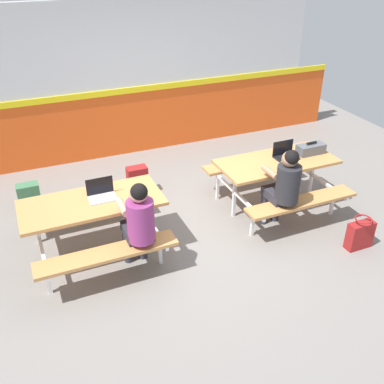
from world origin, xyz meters
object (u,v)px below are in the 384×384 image
Objects in this scene: picnic_table_right at (276,171)px; toolbox_grey at (311,149)px; tote_bag_bright at (360,234)px; laptop_dark at (285,154)px; picnic_table_left at (93,213)px; satchel_spare at (30,198)px; student_further at (284,184)px; backpack_dark at (137,180)px; laptop_silver at (102,194)px; student_nearer at (139,221)px.

toolbox_grey reaches higher than picnic_table_right.
laptop_dark is at bearing 103.92° from tote_bag_bright.
picnic_table_left is 1.50m from satchel_spare.
student_further is 2.27m from backpack_dark.
tote_bag_bright is at bearing -93.57° from toolbox_grey.
picnic_table_left is 3.13m from toolbox_grey.
student_further reaches higher than satchel_spare.
backpack_dark is 1.00× the size of satchel_spare.
laptop_silver reaches higher than toolbox_grey.
laptop_dark is 0.81× the size of toolbox_grey.
picnic_table_right is at bearing 16.46° from student_nearer.
toolbox_grey is at bearing -17.72° from satchel_spare.
laptop_silver is at bearing 114.43° from student_nearer.
backpack_dark is at bearing 132.13° from tote_bag_bright.
student_nearer reaches higher than picnic_table_right.
tote_bag_bright is at bearing -69.41° from picnic_table_right.
laptop_silver is at bearing -122.58° from backpack_dark.
student_nearer is 0.65m from laptop_silver.
student_nearer reaches higher than backpack_dark.
picnic_table_right reaches higher than backpack_dark.
satchel_spare is (-1.06, 1.85, -0.49)m from student_nearer.
picnic_table_left reaches higher than tote_bag_bright.
picnic_table_left is at bearing 159.00° from tote_bag_bright.
picnic_table_left is at bearing -178.30° from toolbox_grey.
picnic_table_left is at bearing 168.51° from student_further.
laptop_dark reaches higher than picnic_table_left.
student_nearer is 1.90m from backpack_dark.
picnic_table_left is 1.36× the size of student_nearer.
student_further reaches higher than picnic_table_right.
student_further is at bearing -49.61° from backpack_dark.
satchel_spare is (-3.78, 1.21, -0.60)m from toolbox_grey.
tote_bag_bright is (2.91, -1.21, -0.59)m from laptop_silver.
laptop_dark is 1.46m from tote_bag_bright.
laptop_silver is 0.75× the size of tote_bag_bright.
toolbox_grey is at bearing -4.83° from laptop_dark.
satchel_spare reaches higher than tote_bag_bright.
backpack_dark and satchel_spare have the same top height.
satchel_spare is (-3.23, 1.21, -0.36)m from picnic_table_right.
laptop_silver is 2.59m from laptop_dark.
student_further reaches higher than picnic_table_left.
student_further is (2.32, -0.47, 0.14)m from picnic_table_left.
student_nearer is at bearing -163.67° from laptop_dark.
satchel_spare is at bearing 146.32° from tote_bag_bright.
student_further reaches higher than backpack_dark.
picnic_table_right is 5.11× the size of laptop_silver.
student_further is 0.98m from toolbox_grey.
tote_bag_bright is at bearing -21.00° from picnic_table_left.
student_nearer is at bearing -166.64° from toolbox_grey.
laptop_dark is 3.62m from satchel_spare.
tote_bag_bright is (2.16, -2.38, -0.02)m from backpack_dark.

